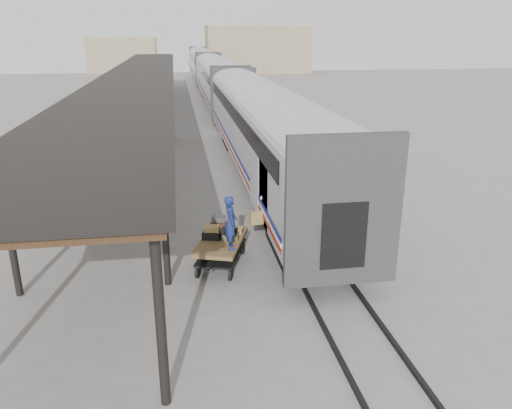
{
  "coord_description": "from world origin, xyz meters",
  "views": [
    {
      "loc": [
        -0.85,
        -15.25,
        6.97
      ],
      "look_at": [
        1.53,
        -0.24,
        1.7
      ],
      "focal_mm": 35.0,
      "sensor_mm": 36.0,
      "label": 1
    }
  ],
  "objects": [
    {
      "name": "pedestrian",
      "position": [
        -2.41,
        18.33,
        0.86
      ],
      "size": [
        1.01,
        0.44,
        1.71
      ],
      "primitive_type": "imported",
      "rotation": [
        0.0,
        0.0,
        3.16
      ],
      "color": "black",
      "rests_on": "ground"
    },
    {
      "name": "suitcase_stack",
      "position": [
        0.33,
        -0.67,
        1.05
      ],
      "size": [
        1.4,
        1.11,
        0.58
      ],
      "rotation": [
        0.0,
        0.0,
        -0.32
      ],
      "color": "#3A3A3D",
      "rests_on": "baggage_cart"
    },
    {
      "name": "porter",
      "position": [
        0.55,
        -1.65,
        1.68
      ],
      "size": [
        0.4,
        0.6,
        1.64
      ],
      "primitive_type": "imported",
      "rotation": [
        0.0,
        0.0,
        1.59
      ],
      "color": "navy",
      "rests_on": "baggage_cart"
    },
    {
      "name": "rails",
      "position": [
        3.2,
        34.0,
        0.06
      ],
      "size": [
        1.54,
        150.0,
        0.12
      ],
      "color": "black",
      "rests_on": "ground"
    },
    {
      "name": "luggage_tug",
      "position": [
        -1.96,
        18.11,
        0.67
      ],
      "size": [
        1.53,
        1.91,
        1.47
      ],
      "rotation": [
        0.0,
        0.0,
        0.37
      ],
      "color": "maroon",
      "rests_on": "ground"
    },
    {
      "name": "baggage_cart",
      "position": [
        0.3,
        -1.0,
        0.65
      ],
      "size": [
        1.95,
        2.67,
        0.86
      ],
      "rotation": [
        0.0,
        0.0,
        -0.32
      ],
      "color": "brown",
      "rests_on": "ground"
    },
    {
      "name": "train",
      "position": [
        3.19,
        33.79,
        2.69
      ],
      "size": [
        3.45,
        76.01,
        4.01
      ],
      "color": "silver",
      "rests_on": "ground"
    },
    {
      "name": "canopy",
      "position": [
        -3.4,
        24.0,
        4.0
      ],
      "size": [
        4.9,
        64.3,
        4.15
      ],
      "color": "#422B19",
      "rests_on": "ground"
    },
    {
      "name": "building_far",
      "position": [
        14.0,
        78.0,
        4.0
      ],
      "size": [
        18.0,
        10.0,
        8.0
      ],
      "primitive_type": "cube",
      "color": "tan",
      "rests_on": "ground"
    },
    {
      "name": "building_left",
      "position": [
        -10.0,
        82.0,
        3.0
      ],
      "size": [
        12.0,
        8.0,
        6.0
      ],
      "primitive_type": "cube",
      "color": "tan",
      "rests_on": "ground"
    },
    {
      "name": "ground",
      "position": [
        0.0,
        0.0,
        0.0
      ],
      "size": [
        160.0,
        160.0,
        0.0
      ],
      "primitive_type": "plane",
      "color": "slate",
      "rests_on": "ground"
    }
  ]
}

